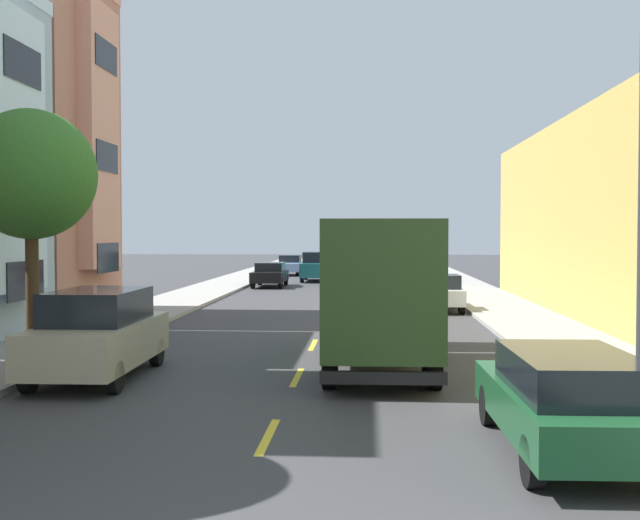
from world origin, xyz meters
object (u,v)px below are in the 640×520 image
street_tree_second (31,175)px  parked_hatchback_sky (290,265)px  parked_pickup_burgundy (410,268)px  parked_wagon_forest (566,399)px  delivery_box_truck (379,285)px  street_lamp (635,163)px  parked_hatchback_white (439,292)px  parked_sedan_black (270,274)px  moving_teal_sedan (317,266)px  parked_suv_champagne (98,333)px

street_tree_second → parked_hatchback_sky: 40.63m
street_tree_second → parked_pickup_burgundy: 36.48m
parked_wagon_forest → delivery_box_truck: bearing=109.6°
street_lamp → parked_hatchback_white: bearing=94.7°
parked_wagon_forest → street_tree_second: bearing=147.7°
parked_sedan_black → parked_pickup_burgundy: bearing=39.3°
parked_hatchback_sky → parked_sedan_black: size_ratio=0.89×
parked_sedan_black → moving_teal_sedan: size_ratio=0.94×
street_tree_second → parked_wagon_forest: 13.28m
parked_suv_champagne → parked_sedan_black: bearing=89.8°
parked_pickup_burgundy → parked_sedan_black: parked_pickup_burgundy is taller
parked_hatchback_white → parked_wagon_forest: bearing=-90.1°
parked_suv_champagne → parked_wagon_forest: bearing=-31.8°
street_tree_second → parked_sedan_black: size_ratio=1.32×
parked_wagon_forest → parked_pickup_burgundy: bearing=90.1°
delivery_box_truck → parked_hatchback_white: 13.75m
delivery_box_truck → parked_hatchback_sky: size_ratio=2.03×
parked_wagon_forest → parked_sedan_black: bearing=104.0°
moving_teal_sedan → parked_pickup_burgundy: bearing=13.2°
delivery_box_truck → street_tree_second: bearing=-177.0°
delivery_box_truck → parked_hatchback_sky: 40.46m
parked_hatchback_sky → parked_suv_champagne: parked_suv_champagne is taller
street_lamp → moving_teal_sedan: 38.93m
moving_teal_sedan → parked_wagon_forest: bearing=-81.2°
parked_wagon_forest → parked_sedan_black: size_ratio=1.05×
parked_hatchback_white → moving_teal_sedan: size_ratio=0.84×
parked_hatchback_white → moving_teal_sedan: bearing=107.8°
parked_hatchback_white → parked_sedan_black: bearing=122.0°
parked_suv_champagne → moving_teal_sedan: size_ratio=1.01×
street_lamp → parked_suv_champagne: size_ratio=1.50×
street_lamp → parked_sedan_black: (-10.17, 32.44, -3.57)m
parked_pickup_burgundy → parked_wagon_forest: 41.48m
parked_pickup_burgundy → parked_hatchback_sky: parked_pickup_burgundy is taller
street_lamp → parked_pickup_burgundy: 39.63m
street_lamp → parked_sedan_black: bearing=107.4°
street_tree_second → parked_hatchback_white: bearing=52.1°
parked_hatchback_sky → parked_wagon_forest: same height
street_tree_second → parked_hatchback_white: street_tree_second is taller
street_tree_second → parked_wagon_forest: size_ratio=1.26×
parked_suv_champagne → parked_sedan_black: 29.09m
parked_hatchback_sky → parked_suv_champagne: size_ratio=0.84×
delivery_box_truck → parked_hatchback_white: bearing=79.0°
parked_hatchback_sky → moving_teal_sedan: moving_teal_sedan is taller
delivery_box_truck → moving_teal_sedan: 33.02m
parked_hatchback_white → parked_wagon_forest: (-0.04, -20.68, 0.05)m
street_tree_second → moving_teal_sedan: street_tree_second is taller
street_lamp → parked_hatchback_white: 19.04m
parked_hatchback_sky → moving_teal_sedan: 7.60m
parked_hatchback_white → moving_teal_sedan: 20.34m
street_lamp → parked_hatchback_sky: (-10.29, 45.17, -3.56)m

